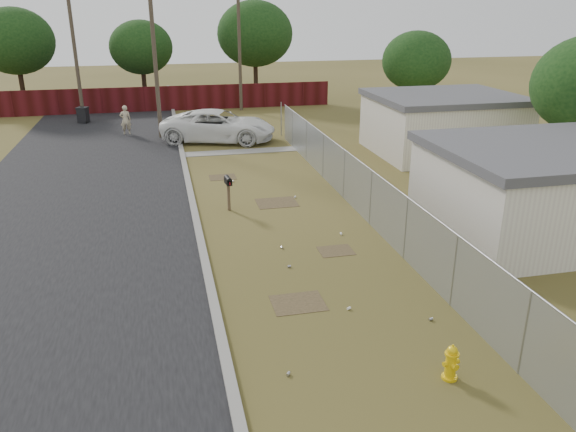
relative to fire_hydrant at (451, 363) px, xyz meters
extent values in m
plane|color=brown|center=(-1.57, 8.83, -0.39)|extent=(120.00, 120.00, 0.00)
cube|color=black|center=(-9.07, 16.83, -0.38)|extent=(9.00, 60.00, 0.02)
cube|color=gray|center=(-4.57, 16.83, -0.33)|extent=(0.25, 60.00, 0.12)
cube|color=gray|center=(-1.57, 20.33, -0.38)|extent=(6.20, 1.00, 0.03)
cylinder|color=gray|center=(1.53, -0.17, 0.61)|extent=(0.06, 0.06, 2.00)
cylinder|color=gray|center=(1.53, 2.83, 0.61)|extent=(0.06, 0.06, 2.00)
cylinder|color=gray|center=(1.53, 5.83, 0.61)|extent=(0.06, 0.06, 2.00)
cylinder|color=gray|center=(1.53, 8.83, 0.61)|extent=(0.06, 0.06, 2.00)
cylinder|color=gray|center=(1.53, 11.83, 0.61)|extent=(0.06, 0.06, 2.00)
cylinder|color=gray|center=(1.53, 14.83, 0.61)|extent=(0.06, 0.06, 2.00)
cylinder|color=gray|center=(1.53, 17.83, 0.61)|extent=(0.06, 0.06, 2.00)
cylinder|color=gray|center=(1.53, 20.83, 0.61)|extent=(0.06, 0.06, 2.00)
cylinder|color=gray|center=(1.53, 23.83, 0.61)|extent=(0.06, 0.06, 2.00)
cylinder|color=gray|center=(1.53, 9.83, 1.61)|extent=(0.04, 26.00, 0.04)
cube|color=gray|center=(1.53, 9.83, 0.61)|extent=(0.01, 26.00, 2.00)
cube|color=black|center=(1.59, 9.83, -0.09)|extent=(0.03, 26.00, 0.60)
cube|color=#4A1014|center=(-7.57, 33.83, 0.51)|extent=(30.00, 0.12, 1.80)
cylinder|color=#4D4133|center=(-5.57, 24.83, 4.11)|extent=(0.24, 0.24, 9.00)
cylinder|color=#4D4133|center=(-10.57, 30.83, 4.11)|extent=(0.24, 0.24, 9.00)
cylinder|color=#4D4133|center=(0.43, 32.83, 4.11)|extent=(0.24, 0.24, 9.00)
cube|color=silver|center=(7.43, 6.83, 1.01)|extent=(8.00, 6.00, 2.80)
cube|color=#4A4A4F|center=(7.43, 6.83, 2.56)|extent=(8.32, 6.24, 0.30)
cube|color=silver|center=(8.93, 17.83, 1.01)|extent=(7.00, 6.00, 2.80)
cube|color=#4A4A4F|center=(8.93, 17.83, 2.56)|extent=(7.28, 6.24, 0.30)
cylinder|color=black|center=(-15.57, 37.83, 1.26)|extent=(0.36, 0.36, 3.30)
ellipsoid|color=black|center=(-15.57, 37.83, 4.48)|extent=(5.70, 5.70, 4.84)
cylinder|color=black|center=(-6.57, 38.83, 1.04)|extent=(0.36, 0.36, 2.86)
ellipsoid|color=black|center=(-6.57, 38.83, 3.83)|extent=(4.94, 4.94, 4.20)
cylinder|color=black|center=(2.43, 37.83, 1.37)|extent=(0.36, 0.36, 3.52)
ellipsoid|color=black|center=(2.43, 37.83, 4.81)|extent=(6.08, 6.08, 5.17)
cylinder|color=black|center=(11.43, 26.83, 0.93)|extent=(0.36, 0.36, 2.64)
ellipsoid|color=black|center=(11.43, 26.83, 3.51)|extent=(4.56, 4.56, 3.88)
cylinder|color=#E3BA0B|center=(0.00, 0.01, -0.36)|extent=(0.38, 0.38, 0.06)
cylinder|color=#E3BA0B|center=(0.00, 0.01, -0.07)|extent=(0.27, 0.27, 0.57)
cylinder|color=#E3BA0B|center=(0.00, 0.01, 0.22)|extent=(0.34, 0.34, 0.05)
sphere|color=#E3BA0B|center=(0.00, 0.01, 0.30)|extent=(0.25, 0.25, 0.23)
cylinder|color=#E3BA0B|center=(0.00, 0.01, 0.42)|extent=(0.04, 0.04, 0.06)
cylinder|color=#E3BA0B|center=(-0.14, -0.01, 0.00)|extent=(0.11, 0.12, 0.11)
cylinder|color=#E3BA0B|center=(0.14, 0.02, 0.00)|extent=(0.11, 0.12, 0.11)
cylinder|color=#E3BA0B|center=(0.02, -0.13, 0.00)|extent=(0.15, 0.14, 0.14)
cube|color=brown|center=(-3.23, 11.42, 0.17)|extent=(0.11, 0.11, 1.12)
cube|color=black|center=(-3.23, 11.42, 0.76)|extent=(0.26, 0.56, 0.20)
cylinder|color=black|center=(-3.23, 11.42, 0.86)|extent=(0.26, 0.56, 0.20)
cube|color=#B40C19|center=(-3.20, 11.13, 0.76)|extent=(0.03, 0.05, 0.11)
imported|color=white|center=(-2.31, 23.11, 0.51)|extent=(7.05, 4.81, 1.79)
imported|color=#C4B490|center=(-7.60, 26.16, 0.49)|extent=(0.67, 0.47, 1.77)
cube|color=black|center=(-10.53, 30.46, 0.10)|extent=(0.77, 0.77, 0.99)
cube|color=black|center=(-10.53, 30.46, 0.62)|extent=(0.84, 0.84, 0.08)
cylinder|color=black|center=(-10.32, 30.08, -0.29)|extent=(0.11, 0.21, 0.21)
cylinder|color=white|center=(-1.16, 3.21, -0.35)|extent=(0.12, 0.10, 0.07)
cylinder|color=#A1A0A5|center=(-2.11, 5.99, -0.35)|extent=(0.11, 0.08, 0.07)
cylinder|color=white|center=(0.21, 8.09, -0.35)|extent=(0.08, 0.11, 0.07)
cylinder|color=#A1A0A5|center=(-3.32, 0.87, -0.35)|extent=(0.11, 0.12, 0.07)
cylinder|color=white|center=(-0.41, 12.27, -0.35)|extent=(0.11, 0.12, 0.07)
cylinder|color=#A1A0A5|center=(-2.03, 7.41, -0.35)|extent=(0.09, 0.11, 0.07)
cylinder|color=#A1A0A5|center=(0.68, 2.24, -0.35)|extent=(0.11, 0.09, 0.07)
cylinder|color=#A1A0A5|center=(-2.60, 15.03, -0.35)|extent=(0.09, 0.11, 0.07)
camera|label=1|loc=(-5.57, -8.91, 7.08)|focal=35.00mm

